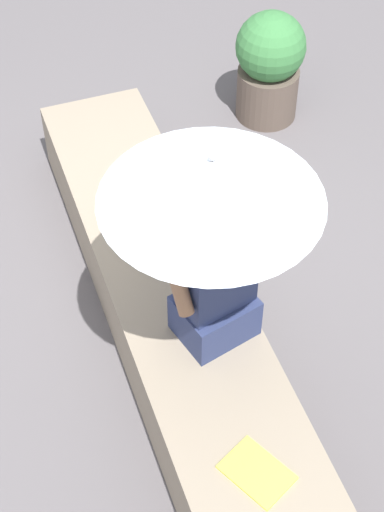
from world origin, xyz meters
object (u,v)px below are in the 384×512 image
person_seated (216,276)px  handbag_black (172,218)px  magazine (256,472)px  parasol (212,181)px  planter_near (269,65)px

person_seated → handbag_black: (-0.60, -0.01, -0.21)m
magazine → parasol: bearing=149.9°
parasol → planter_near: (-1.97, 1.16, -1.03)m
planter_near → parasol: bearing=-30.5°
parasol → planter_near: 2.50m
planter_near → person_seated: bearing=-30.1°
person_seated → parasol: parasol is taller
planter_near → handbag_black: bearing=-40.4°
person_seated → planter_near: person_seated is taller
person_seated → planter_near: 2.23m
handbag_black → planter_near: bearing=139.6°
person_seated → handbag_black: bearing=-179.5°
person_seated → magazine: bearing=-7.6°
parasol → planter_near: parasol is taller
parasol → handbag_black: bearing=175.6°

